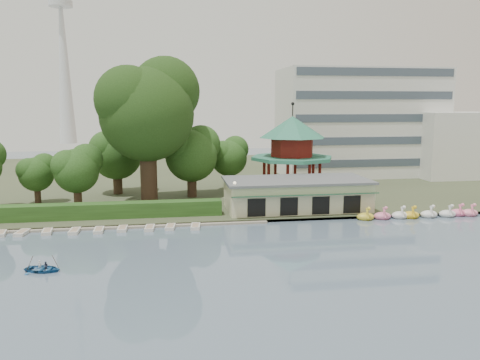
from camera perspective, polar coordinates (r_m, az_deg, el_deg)
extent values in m
plane|color=slate|center=(38.82, 1.10, -11.64)|extent=(220.00, 220.00, 0.00)
cube|color=#424930|center=(89.01, -4.57, 0.39)|extent=(220.00, 70.00, 0.40)
cube|color=gray|center=(55.13, -1.95, -5.15)|extent=(220.00, 0.60, 0.30)
cube|color=gray|center=(55.00, -14.51, -5.51)|extent=(34.00, 1.60, 0.24)
cube|color=beige|center=(61.08, 6.87, -1.82)|extent=(18.00, 8.00, 3.60)
cube|color=#595B5E|center=(60.74, 6.91, -0.01)|extent=(18.60, 8.60, 0.30)
cube|color=#194C2D|center=(56.88, 8.04, -1.84)|extent=(18.00, 1.59, 0.45)
cylinder|color=beige|center=(71.30, 6.27, -1.20)|extent=(10.40, 10.40, 1.20)
cylinder|color=#297155|center=(70.59, 6.34, 2.68)|extent=(12.40, 12.40, 0.50)
cylinder|color=maroon|center=(70.42, 6.36, 4.01)|extent=(6.40, 6.40, 2.80)
cone|color=#297155|center=(70.22, 6.40, 6.45)|extent=(10.00, 10.00, 3.20)
cylinder|color=black|center=(70.14, 6.44, 8.49)|extent=(0.16, 0.16, 1.80)
cube|color=silver|center=(93.13, 14.32, 6.83)|extent=(30.00, 14.00, 20.00)
cube|color=silver|center=(95.59, 24.53, 3.94)|extent=(14.00, 10.00, 12.00)
cone|color=silver|center=(180.09, -20.71, 13.80)|extent=(6.00, 6.00, 60.00)
cylinder|color=silver|center=(182.59, -21.05, 19.42)|extent=(8.00, 8.00, 2.00)
cube|color=#294E1B|center=(58.29, -17.18, -3.61)|extent=(30.00, 2.00, 1.80)
cylinder|color=black|center=(56.45, -0.65, -2.46)|extent=(0.12, 0.12, 4.00)
sphere|color=beige|center=(56.06, -0.66, -0.35)|extent=(0.36, 0.36, 0.36)
cylinder|color=#3A281C|center=(64.38, -11.09, 1.41)|extent=(2.25, 2.25, 9.75)
sphere|color=#203D13|center=(63.82, -11.29, 7.84)|extent=(12.52, 12.52, 12.52)
sphere|color=#203D13|center=(65.65, -9.08, 10.66)|extent=(9.39, 9.39, 9.39)
sphere|color=#203D13|center=(62.70, -13.43, 9.53)|extent=(8.77, 8.77, 8.77)
cylinder|color=#3A281C|center=(63.89, -19.17, -1.59)|extent=(1.02, 1.02, 4.02)
sphere|color=#294E1B|center=(63.43, -19.31, 1.05)|extent=(5.69, 5.69, 5.69)
sphere|color=#294E1B|center=(63.90, -18.23, 2.33)|extent=(4.27, 4.27, 4.27)
sphere|color=#294E1B|center=(62.97, -20.34, 1.68)|extent=(3.98, 3.98, 3.98)
cylinder|color=#3A281C|center=(69.13, -23.46, -1.36)|extent=(0.83, 0.83, 3.30)
sphere|color=#294E1B|center=(68.75, -23.59, 0.64)|extent=(4.61, 4.61, 4.61)
sphere|color=#294E1B|center=(69.05, -22.76, 1.61)|extent=(3.45, 3.45, 3.45)
sphere|color=#294E1B|center=(68.44, -24.37, 1.11)|extent=(3.22, 3.22, 3.22)
cylinder|color=#3A281C|center=(68.70, -5.89, -0.03)|extent=(1.36, 1.36, 4.87)
sphere|color=#294E1B|center=(68.22, -5.94, 2.95)|extent=(7.56, 7.56, 7.56)
sphere|color=#294E1B|center=(69.28, -4.75, 4.36)|extent=(5.67, 5.67, 5.67)
sphere|color=#294E1B|center=(67.32, -7.05, 3.68)|extent=(5.29, 5.29, 5.29)
cylinder|color=#3A281C|center=(73.21, -1.34, 0.30)|extent=(1.01, 1.01, 4.14)
sphere|color=#294E1B|center=(72.80, -1.35, 2.68)|extent=(5.61, 5.61, 5.61)
sphere|color=#294E1B|center=(73.64, -0.57, 3.79)|extent=(4.21, 4.21, 4.21)
sphere|color=#294E1B|center=(72.04, -2.08, 3.27)|extent=(3.93, 3.93, 3.93)
cylinder|color=#3A281C|center=(73.00, -14.70, 0.24)|extent=(1.35, 1.35, 4.83)
sphere|color=#294E1B|center=(72.55, -14.81, 3.03)|extent=(7.52, 7.52, 7.52)
sphere|color=#294E1B|center=(73.38, -13.60, 4.36)|extent=(5.64, 5.64, 5.64)
sphere|color=#294E1B|center=(71.87, -15.95, 3.70)|extent=(5.26, 5.26, 5.26)
ellipsoid|color=gold|center=(58.78, 15.04, -4.35)|extent=(2.16, 1.44, 0.99)
cylinder|color=gold|center=(58.17, 15.28, -3.95)|extent=(0.26, 0.79, 1.29)
sphere|color=gold|center=(57.76, 15.43, -3.39)|extent=(0.44, 0.44, 0.44)
ellipsoid|color=pink|center=(59.72, 16.95, -4.23)|extent=(2.16, 1.44, 0.99)
cylinder|color=pink|center=(59.11, 17.21, -3.83)|extent=(0.26, 0.79, 1.29)
sphere|color=pink|center=(58.71, 17.37, -3.27)|extent=(0.44, 0.44, 0.44)
ellipsoid|color=silver|center=(60.77, 18.93, -4.10)|extent=(2.16, 1.44, 0.99)
cylinder|color=silver|center=(60.18, 19.20, -3.70)|extent=(0.26, 0.79, 1.29)
sphere|color=silver|center=(59.79, 19.37, -3.16)|extent=(0.44, 0.44, 0.44)
ellipsoid|color=gold|center=(61.30, 20.10, -4.05)|extent=(2.16, 1.44, 0.99)
cylinder|color=gold|center=(60.71, 20.38, -3.66)|extent=(0.26, 0.79, 1.29)
sphere|color=gold|center=(60.32, 20.55, -3.12)|extent=(0.44, 0.44, 0.44)
ellipsoid|color=white|center=(62.54, 22.03, -3.91)|extent=(2.16, 1.44, 0.99)
cylinder|color=white|center=(61.96, 22.32, -3.52)|extent=(0.26, 0.79, 1.29)
sphere|color=white|center=(61.58, 22.50, -2.99)|extent=(0.44, 0.44, 0.44)
ellipsoid|color=silver|center=(63.72, 23.96, -3.80)|extent=(2.16, 1.44, 0.99)
cylinder|color=silver|center=(63.16, 24.26, -3.42)|extent=(0.26, 0.79, 1.29)
sphere|color=silver|center=(62.78, 24.44, -2.89)|extent=(0.44, 0.44, 0.44)
ellipsoid|color=pink|center=(64.86, 25.01, -3.65)|extent=(2.16, 1.44, 0.99)
cylinder|color=pink|center=(64.30, 25.31, -3.27)|extent=(0.26, 0.79, 1.29)
sphere|color=pink|center=(63.93, 25.50, -2.76)|extent=(0.44, 0.44, 0.44)
ellipsoid|color=pink|center=(65.46, 26.18, -3.62)|extent=(2.16, 1.44, 0.99)
cylinder|color=pink|center=(64.91, 26.49, -3.25)|extent=(0.26, 0.79, 1.29)
sphere|color=pink|center=(64.54, 26.68, -2.74)|extent=(0.44, 0.44, 0.44)
cube|color=beige|center=(56.41, -27.14, -5.82)|extent=(1.38, 2.44, 0.36)
cube|color=beige|center=(55.69, -25.03, -5.85)|extent=(1.26, 2.40, 0.36)
cube|color=beige|center=(55.12, -22.43, -5.83)|extent=(1.27, 2.40, 0.36)
cube|color=beige|center=(54.27, -19.52, -5.89)|extent=(1.03, 2.31, 0.36)
cube|color=beige|center=(53.83, -16.82, -5.87)|extent=(1.09, 2.34, 0.36)
cube|color=beige|center=(53.76, -14.12, -5.77)|extent=(1.05, 2.32, 0.36)
cube|color=beige|center=(53.39, -10.95, -5.76)|extent=(1.15, 2.36, 0.36)
cube|color=beige|center=(53.48, -8.48, -5.66)|extent=(1.28, 2.41, 0.36)
cube|color=beige|center=(53.33, -5.44, -5.65)|extent=(1.24, 2.39, 0.36)
imported|color=#235E94|center=(43.00, -22.90, -9.67)|extent=(4.92, 4.10, 0.88)
imported|color=silver|center=(43.24, -23.23, -9.48)|extent=(0.35, 0.28, 0.83)
imported|color=#2F3448|center=(42.73, -22.58, -9.68)|extent=(0.46, 0.40, 0.80)
cylinder|color=#3A281C|center=(43.35, -24.45, -9.75)|extent=(0.94, 0.29, 2.01)
cylinder|color=#3A281C|center=(42.75, -21.31, -9.81)|extent=(0.94, 0.29, 2.01)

